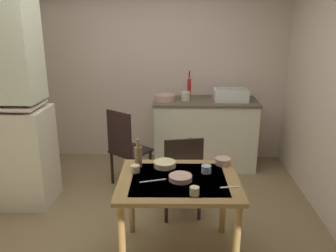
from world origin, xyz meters
name	(u,v)px	position (x,y,z in m)	size (l,w,h in m)	color
ground_plane	(133,227)	(0.00, 0.00, 0.00)	(4.83, 4.83, 0.00)	olive
wall_back	(150,67)	(0.00, 1.96, 1.33)	(3.93, 0.10, 2.66)	beige
hutch_cabinet	(2,115)	(-1.42, 0.47, 1.01)	(0.94, 0.53, 2.16)	beige
counter_cabinet	(205,133)	(0.78, 1.59, 0.47)	(1.38, 0.64, 0.94)	beige
sink_basin	(231,95)	(1.11, 1.59, 1.01)	(0.44, 0.34, 0.15)	white
hand_pump	(189,87)	(0.56, 1.64, 1.11)	(0.05, 0.27, 0.39)	#B21E19
mixing_bowl_counter	(165,98)	(0.24, 1.54, 0.98)	(0.27, 0.27, 0.08)	tan
stoneware_crock	(186,96)	(0.51, 1.57, 1.00)	(0.12, 0.12, 0.12)	beige
dining_table	(179,190)	(0.45, -0.39, 0.63)	(1.01, 0.84, 0.73)	olive
chair_far_side	(181,174)	(0.47, 0.24, 0.47)	(0.47, 0.47, 0.89)	#2A201E
chair_by_counter	(126,147)	(-0.20, 0.94, 0.50)	(0.56, 0.56, 0.96)	black
serving_bowl_wide	(180,178)	(0.46, -0.42, 0.75)	(0.19, 0.19, 0.04)	tan
soup_bowl_small	(223,161)	(0.84, -0.08, 0.76)	(0.14, 0.14, 0.06)	tan
sauce_dish	(165,164)	(0.32, -0.16, 0.75)	(0.19, 0.19, 0.05)	beige
mug_tall	(206,169)	(0.68, -0.27, 0.76)	(0.08, 0.08, 0.06)	#9EB2C6
teacup_cream	(194,191)	(0.57, -0.66, 0.76)	(0.07, 0.07, 0.07)	beige
mug_dark	(135,169)	(0.07, -0.28, 0.76)	(0.08, 0.08, 0.06)	beige
glass_bottle	(138,156)	(0.09, -0.16, 0.83)	(0.06, 0.06, 0.25)	olive
table_knife	(153,181)	(0.24, -0.44, 0.73)	(0.21, 0.02, 0.01)	silver
teaspoon_near_bowl	(230,187)	(0.85, -0.53, 0.73)	(0.16, 0.02, 0.01)	beige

